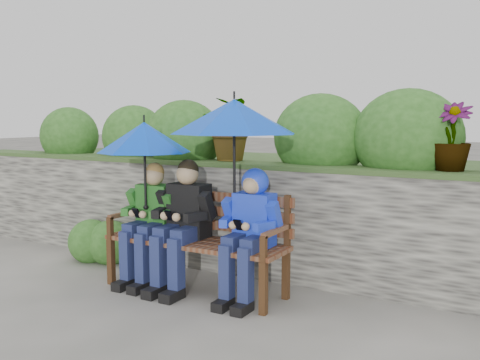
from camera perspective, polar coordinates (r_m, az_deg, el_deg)
The scene contains 8 objects.
ground at distance 4.37m, azimuth -0.66°, elevation -12.59°, with size 60.00×60.00×0.00m, color #595952.
garden_backdrop at distance 5.64m, azimuth 7.79°, elevation -2.01°, with size 8.00×2.88×1.72m.
park_bench at distance 4.51m, azimuth -4.35°, elevation -5.72°, with size 1.59×0.47×0.84m.
boy_left at distance 4.71m, azimuth -9.63°, elevation -3.88°, with size 0.47×0.55×1.05m.
boy_middle at distance 4.49m, azimuth -6.15°, elevation -4.12°, with size 0.51×0.58×1.10m.
boy_right at distance 4.18m, azimuth 1.03°, elevation -4.63°, with size 0.47×0.57×1.05m.
umbrella_left at distance 4.63m, azimuth -10.17°, elevation 4.49°, with size 0.80×0.80×0.82m.
umbrella_right at distance 4.19m, azimuth -0.62°, elevation 6.78°, with size 1.01×1.01×0.98m.
Camera 1 is at (2.07, -3.57, 1.45)m, focal length 40.00 mm.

